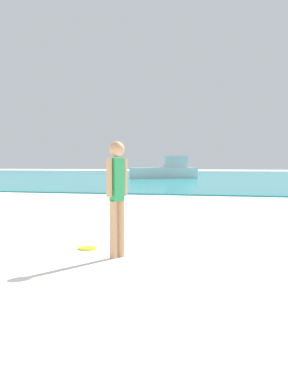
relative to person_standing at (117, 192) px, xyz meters
name	(u,v)px	position (x,y,z in m)	size (l,w,h in m)	color
water	(233,176)	(-0.47, 41.79, -0.88)	(160.00, 60.00, 0.06)	teal
person_standing	(117,192)	(0.00, 0.00, 0.00)	(0.21, 0.34, 1.60)	tan
frisbee	(87,248)	(-0.62, 0.44, -0.90)	(0.28, 0.28, 0.03)	yellow
boat_far	(166,170)	(-5.78, 31.37, -0.18)	(5.96, 4.26, 1.96)	white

